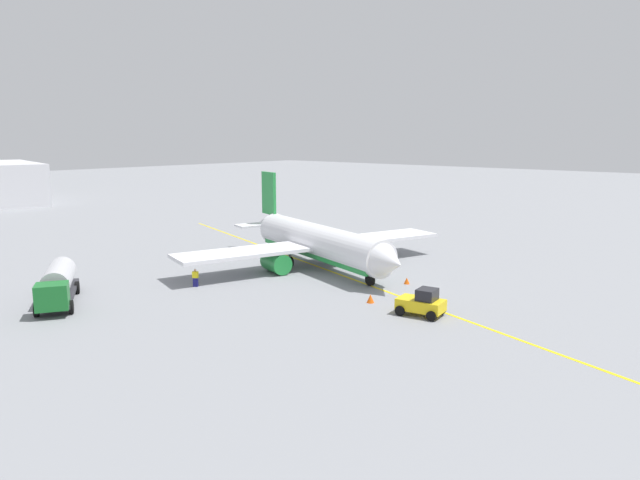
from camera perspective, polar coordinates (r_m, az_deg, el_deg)
ground_plane at (r=62.45m, az=0.00°, el=-2.71°), size 400.00×400.00×0.00m
airplane at (r=62.34m, az=-0.24°, el=-0.27°), size 28.05×31.03×9.61m
fuel_tanker at (r=53.65m, az=-24.40°, el=-3.90°), size 10.03×7.25×3.15m
pushback_tug at (r=46.51m, az=10.00°, el=-6.11°), size 3.87×2.81×2.20m
refueling_worker at (r=55.65m, az=-12.15°, el=-3.68°), size 0.63×0.59×1.71m
safety_cone_nose at (r=49.55m, az=4.98°, el=-5.76°), size 0.65×0.65×0.72m
safety_cone_wingtip at (r=56.14m, az=8.53°, el=-3.97°), size 0.56×0.56×0.63m
taxi_line_marking at (r=62.45m, az=0.00°, el=-2.70°), size 71.76×22.27×0.01m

